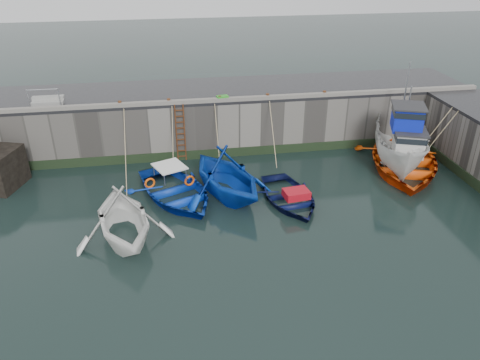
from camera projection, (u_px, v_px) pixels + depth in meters
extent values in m
plane|color=black|center=(250.00, 268.00, 17.41)|extent=(120.00, 120.00, 0.00)
cube|color=slate|center=(212.00, 116.00, 27.64)|extent=(30.00, 5.00, 3.00)
cube|color=black|center=(212.00, 90.00, 26.91)|extent=(30.00, 5.00, 0.16)
cube|color=slate|center=(216.00, 100.00, 24.77)|extent=(30.00, 0.30, 0.20)
cube|color=black|center=(218.00, 153.00, 26.00)|extent=(30.00, 0.08, 0.50)
cylinder|color=#3F1E0F|center=(176.00, 133.00, 25.02)|extent=(0.07, 0.07, 3.20)
cylinder|color=#3F1E0F|center=(185.00, 133.00, 25.08)|extent=(0.07, 0.07, 3.20)
cube|color=#3F1E0F|center=(182.00, 156.00, 25.66)|extent=(0.44, 0.06, 0.05)
cube|color=#3F1E0F|center=(182.00, 151.00, 25.51)|extent=(0.44, 0.06, 0.05)
cube|color=#3F1E0F|center=(181.00, 145.00, 25.36)|extent=(0.44, 0.06, 0.05)
cube|color=#3F1E0F|center=(181.00, 139.00, 25.20)|extent=(0.44, 0.06, 0.05)
cube|color=#3F1E0F|center=(181.00, 134.00, 25.05)|extent=(0.44, 0.06, 0.05)
cube|color=#3F1E0F|center=(180.00, 128.00, 24.90)|extent=(0.44, 0.06, 0.05)
cube|color=#3F1E0F|center=(180.00, 122.00, 24.74)|extent=(0.44, 0.06, 0.05)
cube|color=#3F1E0F|center=(179.00, 116.00, 24.59)|extent=(0.44, 0.06, 0.05)
cube|color=#3F1E0F|center=(179.00, 110.00, 24.44)|extent=(0.44, 0.06, 0.05)
imported|color=white|center=(125.00, 238.00, 19.15)|extent=(5.19, 5.69, 2.57)
imported|color=#0B32AA|center=(176.00, 197.00, 22.15)|extent=(5.79, 6.61, 1.14)
imported|color=#0B3BB2|center=(226.00, 195.00, 22.31)|extent=(6.20, 6.59, 2.76)
imported|color=#09103D|center=(289.00, 201.00, 21.84)|extent=(3.73, 4.84, 0.93)
imported|color=silver|center=(400.00, 148.00, 24.88)|extent=(4.70, 7.20, 2.60)
cube|color=#0C1DB9|center=(407.00, 118.00, 23.48)|extent=(1.83, 1.89, 1.20)
cube|color=black|center=(408.00, 112.00, 23.31)|extent=(1.91, 1.97, 0.28)
cube|color=#262628|center=(409.00, 106.00, 23.18)|extent=(2.09, 2.15, 0.08)
cylinder|color=#A5A8AD|center=(406.00, 90.00, 24.63)|extent=(0.08, 0.08, 3.00)
imported|color=#EE4C0C|center=(403.00, 162.00, 24.72)|extent=(7.20, 8.42, 1.47)
cube|color=silver|center=(409.00, 143.00, 23.58)|extent=(1.83, 1.89, 1.20)
cube|color=black|center=(410.00, 136.00, 23.41)|extent=(1.90, 1.96, 0.28)
cube|color=#262628|center=(411.00, 131.00, 23.28)|extent=(2.08, 2.14, 0.08)
cylinder|color=#A5A8AD|center=(407.00, 114.00, 24.73)|extent=(0.08, 0.08, 3.00)
cube|color=#22961B|center=(222.00, 98.00, 24.94)|extent=(0.66, 0.47, 0.27)
cylinder|color=#A5A8AD|center=(28.00, 99.00, 23.61)|extent=(0.05, 0.05, 1.00)
cylinder|color=#A5A8AD|center=(59.00, 98.00, 23.83)|extent=(0.05, 0.05, 1.00)
cylinder|color=#A5A8AD|center=(42.00, 90.00, 23.51)|extent=(1.50, 0.05, 0.05)
cube|color=gray|center=(47.00, 103.00, 24.35)|extent=(1.60, 0.35, 0.18)
cube|color=gray|center=(48.00, 98.00, 24.57)|extent=(1.60, 0.35, 0.18)
cylinder|color=#3F1E0F|center=(120.00, 104.00, 24.12)|extent=(0.18, 0.18, 0.28)
cylinder|color=#3F1E0F|center=(169.00, 101.00, 24.48)|extent=(0.18, 0.18, 0.28)
cylinder|color=#3F1E0F|center=(220.00, 99.00, 24.87)|extent=(0.18, 0.18, 0.28)
cylinder|color=#3F1E0F|center=(268.00, 96.00, 25.24)|extent=(0.18, 0.18, 0.28)
cylinder|color=#3F1E0F|center=(324.00, 93.00, 25.70)|extent=(0.18, 0.18, 0.28)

